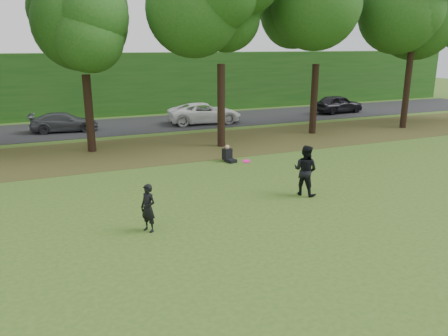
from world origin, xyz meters
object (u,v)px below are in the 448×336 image
at_px(player_left, 148,208).
at_px(seated_person, 228,155).
at_px(frisbee, 246,161).
at_px(player_right, 305,170).

bearing_deg(player_left, seated_person, 108.91).
bearing_deg(player_left, frisbee, 69.72).
xyz_separation_m(player_left, seated_person, (5.65, 6.81, -0.45)).
relative_size(frisbee, seated_person, 0.45).
bearing_deg(player_right, player_left, 67.17).
xyz_separation_m(frisbee, seated_person, (1.94, 6.08, -1.39)).
distance_m(player_right, seated_person, 5.84).
distance_m(player_left, frisbee, 3.89).
height_order(player_left, player_right, player_right).
height_order(player_right, seated_person, player_right).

